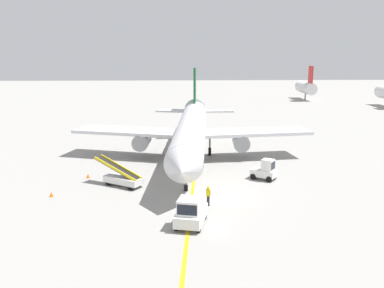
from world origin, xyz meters
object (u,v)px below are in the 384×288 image
pushback_tug (190,213)px  baggage_tug_near_wing (265,171)px  safety_cone_nose_right (51,194)px  safety_cone_nose_left (88,176)px  airliner (191,130)px  belt_loader_forward_hold (122,178)px  ground_crew_marshaller (208,195)px

pushback_tug → baggage_tug_near_wing: 13.46m
safety_cone_nose_right → safety_cone_nose_left: bearing=69.4°
safety_cone_nose_left → safety_cone_nose_right: 5.89m
pushback_tug → safety_cone_nose_left: 15.71m
safety_cone_nose_right → airliner: bearing=46.0°
airliner → belt_loader_forward_hold: airliner is taller
pushback_tug → belt_loader_forward_hold: 11.34m
belt_loader_forward_hold → safety_cone_nose_right: 6.53m
baggage_tug_near_wing → pushback_tug: bearing=-125.2°
airliner → pushback_tug: size_ratio=8.96×
baggage_tug_near_wing → ground_crew_marshaller: 9.34m
safety_cone_nose_left → safety_cone_nose_right: size_ratio=1.00×
pushback_tug → safety_cone_nose_right: 13.70m
pushback_tug → safety_cone_nose_right: pushback_tug is taller
baggage_tug_near_wing → ground_crew_marshaller: baggage_tug_near_wing is taller
pushback_tug → ground_crew_marshaller: (1.60, 3.98, -0.08)m
safety_cone_nose_right → baggage_tug_near_wing: bearing=12.3°
safety_cone_nose_left → safety_cone_nose_right: same height
pushback_tug → belt_loader_forward_hold: (-6.07, 9.57, -0.22)m
airliner → pushback_tug: airliner is taller
baggage_tug_near_wing → safety_cone_nose_left: baggage_tug_near_wing is taller
ground_crew_marshaller → safety_cone_nose_right: ground_crew_marshaller is taller
belt_loader_forward_hold → ground_crew_marshaller: 9.50m
airliner → ground_crew_marshaller: size_ratio=20.79×
baggage_tug_near_wing → safety_cone_nose_left: size_ratio=6.16×
airliner → baggage_tug_near_wing: (6.97, -8.86, -2.49)m
ground_crew_marshaller → airliner: bearing=92.9°
baggage_tug_near_wing → safety_cone_nose_right: (-19.67, -4.29, -0.71)m
ground_crew_marshaller → belt_loader_forward_hold: bearing=143.9°
airliner → baggage_tug_near_wing: size_ratio=13.04×
belt_loader_forward_hold → ground_crew_marshaller: belt_loader_forward_hold is taller
pushback_tug → baggage_tug_near_wing: (7.76, 11.00, -0.07)m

